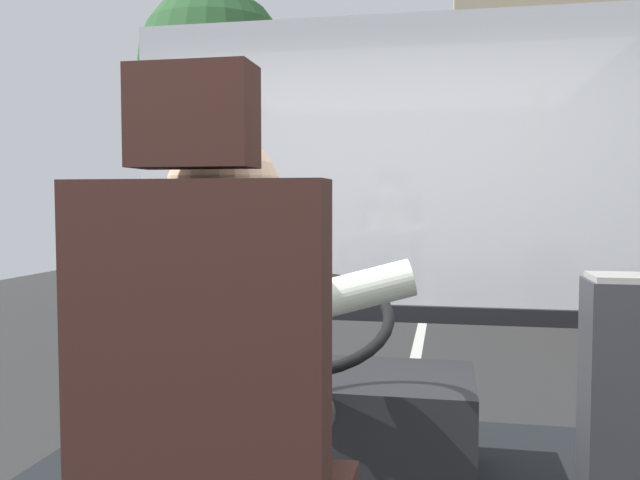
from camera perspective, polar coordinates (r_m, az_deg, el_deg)
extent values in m
cube|color=#2E2E2E|center=(10.53, 9.13, -5.96)|extent=(18.00, 44.00, 0.05)
cube|color=silver|center=(10.53, 9.13, -5.81)|extent=(0.12, 39.60, 0.00)
cube|color=#381E19|center=(1.22, -10.70, -10.48)|extent=(0.48, 0.10, 0.66)
cube|color=#381E19|center=(1.20, -10.94, 10.44)|extent=(0.22, 0.10, 0.18)
cylinder|color=#332D28|center=(1.57, -2.78, -17.14)|extent=(0.14, 0.46, 0.14)
cylinder|color=#332D28|center=(1.62, -9.24, -16.52)|extent=(0.14, 0.46, 0.14)
cylinder|color=silver|center=(1.38, -8.18, -11.42)|extent=(0.34, 0.34, 0.54)
cube|color=#B2842D|center=(1.53, -6.04, -7.47)|extent=(0.06, 0.01, 0.33)
sphere|color=beige|center=(1.34, -8.31, 4.19)|extent=(0.23, 0.23, 0.23)
cylinder|color=silver|center=(1.57, -1.46, -5.61)|extent=(0.54, 0.20, 0.22)
cylinder|color=silver|center=(1.63, -8.87, -5.32)|extent=(0.54, 0.20, 0.22)
cube|color=black|center=(2.64, 0.78, -15.52)|extent=(1.10, 0.56, 0.40)
cylinder|color=black|center=(2.22, -0.89, -11.14)|extent=(0.07, 0.22, 0.39)
torus|color=black|center=(2.10, -1.33, -6.93)|extent=(0.57, 0.54, 0.26)
cylinder|color=black|center=(2.10, -1.33, -6.93)|extent=(0.16, 0.16, 0.09)
cube|color=#333338|center=(2.50, 24.48, -12.24)|extent=(0.23, 0.24, 0.79)
cube|color=#9E9993|center=(2.43, 24.71, -2.96)|extent=(0.21, 0.21, 0.02)
cube|color=silver|center=(3.23, 5.32, 6.82)|extent=(2.50, 0.01, 1.40)
cube|color=black|center=(3.27, 5.25, -6.24)|extent=(2.50, 0.08, 0.08)
cylinder|color=#4C3828|center=(13.19, -9.12, 3.55)|extent=(0.29, 0.29, 3.45)
sphere|color=#2C5A2D|center=(13.46, -9.23, 14.92)|extent=(2.86, 2.86, 2.86)
cylinder|color=black|center=(14.37, 23.25, -2.56)|extent=(0.14, 0.52, 0.52)
cube|color=#474C51|center=(18.55, 24.46, -0.27)|extent=(1.84, 3.83, 0.65)
cube|color=#282D33|center=(18.30, 24.67, 1.47)|extent=(1.51, 2.11, 0.50)
cylinder|color=black|center=(19.55, 21.14, -0.98)|extent=(0.14, 0.53, 0.53)
cylinder|color=black|center=(17.23, 22.53, -1.57)|extent=(0.14, 0.53, 0.53)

